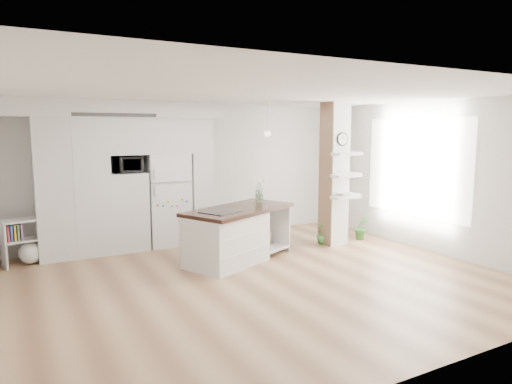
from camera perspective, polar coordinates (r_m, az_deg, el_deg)
floor at (r=6.84m, az=0.41°, el=-10.88°), size 7.00×6.00×0.01m
room at (r=6.49m, az=0.43°, el=4.84°), size 7.04×6.04×2.72m
cabinet_wall at (r=8.54m, az=-17.06°, el=2.85°), size 4.00×0.71×2.70m
refrigerator at (r=8.85m, az=-11.06°, el=-0.90°), size 0.78×0.69×1.75m
column at (r=8.80m, az=10.46°, el=2.19°), size 0.69×0.90×2.70m
window at (r=8.94m, az=19.36°, el=2.92°), size 0.00×2.40×2.40m
pendant_light at (r=7.57m, az=11.28°, el=7.11°), size 0.12×0.12×0.10m
kitchen_island at (r=7.57m, az=-3.17°, el=-5.39°), size 2.19×1.68×1.46m
bookshelf at (r=8.39m, az=-26.79°, el=-5.89°), size 0.70×0.50×0.76m
floor_plant_a at (r=9.40m, az=13.05°, el=-4.29°), size 0.33×0.29×0.51m
floor_plant_b at (r=8.93m, az=8.32°, el=-5.10°), size 0.28×0.28×0.43m
microwave at (r=8.52m, az=-15.87°, el=3.32°), size 0.54×0.37×0.30m
shelf_plant at (r=9.07m, az=11.05°, el=3.44°), size 0.27×0.23×0.30m
decor_bowl at (r=8.61m, az=10.96°, el=-0.29°), size 0.22×0.22×0.05m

